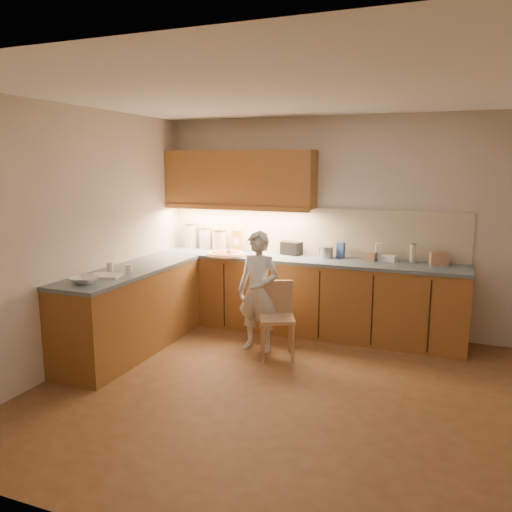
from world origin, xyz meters
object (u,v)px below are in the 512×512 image
child (258,291)px  oil_jug (237,240)px  wooden_chair (277,313)px  toaster (291,248)px  pizza_on_board (226,254)px

child → oil_jug: (-0.64, 0.90, 0.41)m
wooden_chair → toaster: 1.15m
child → wooden_chair: 0.32m
pizza_on_board → toaster: bearing=25.1°
child → pizza_on_board: bearing=145.2°
oil_jug → child: bearing=-54.5°
pizza_on_board → child: (0.66, -0.58, -0.28)m
wooden_chair → pizza_on_board: bearing=120.1°
toaster → child: bearing=-77.6°
child → toaster: size_ratio=4.65×
pizza_on_board → toaster: 0.82m
pizza_on_board → oil_jug: (0.02, 0.32, 0.13)m
pizza_on_board → toaster: (0.74, 0.35, 0.06)m
pizza_on_board → child: child is taller
child → toaster: (0.08, 0.93, 0.34)m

